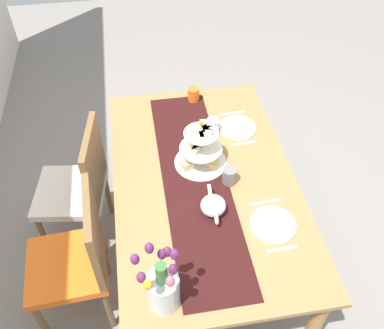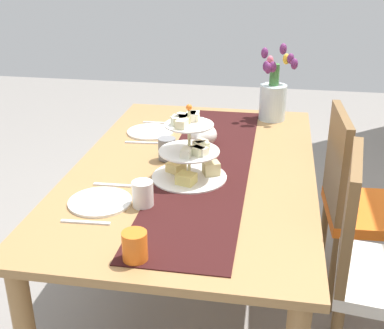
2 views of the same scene
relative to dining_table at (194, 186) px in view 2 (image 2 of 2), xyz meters
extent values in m
plane|color=gray|center=(0.00, 0.00, -0.63)|extent=(8.00, 8.00, 0.00)
cube|color=#A37747|center=(0.00, 0.00, 0.08)|extent=(1.65, 1.00, 0.03)
cylinder|color=#A37747|center=(-0.75, -0.43, -0.28)|extent=(0.07, 0.07, 0.69)
cylinder|color=#A37747|center=(-0.75, 0.43, -0.28)|extent=(0.07, 0.07, 0.69)
cylinder|color=brown|center=(-0.06, 0.63, -0.42)|extent=(0.04, 0.04, 0.41)
cylinder|color=brown|center=(-0.42, 0.61, -0.42)|extent=(0.04, 0.04, 0.41)
cube|color=orange|center=(-0.25, 0.80, -0.19)|extent=(0.44, 0.44, 0.05)
cube|color=brown|center=(-0.24, 0.61, 0.06)|extent=(0.42, 0.06, 0.45)
cylinder|color=brown|center=(0.08, 0.65, -0.42)|extent=(0.04, 0.04, 0.41)
cube|color=brown|center=(0.25, 0.61, 0.06)|extent=(0.42, 0.09, 0.45)
cube|color=black|center=(0.00, 0.05, 0.09)|extent=(1.51, 0.36, 0.00)
cylinder|color=beige|center=(0.12, 0.00, 0.24)|extent=(0.01, 0.01, 0.28)
cylinder|color=white|center=(0.12, 0.00, 0.10)|extent=(0.30, 0.30, 0.01)
cylinder|color=white|center=(0.12, 0.00, 0.21)|extent=(0.24, 0.24, 0.01)
cylinder|color=white|center=(0.12, 0.00, 0.32)|extent=(0.19, 0.19, 0.01)
cube|color=#E2D574|center=(0.19, 0.00, 0.12)|extent=(0.08, 0.08, 0.04)
cube|color=beige|center=(0.09, 0.08, 0.13)|extent=(0.08, 0.08, 0.05)
cube|color=#E6C877|center=(0.09, -0.06, 0.12)|extent=(0.09, 0.08, 0.04)
cube|color=silver|center=(0.19, 0.00, 0.23)|extent=(0.06, 0.04, 0.03)
cube|color=beige|center=(0.16, 0.04, 0.23)|extent=(0.06, 0.07, 0.03)
cube|color=beige|center=(0.16, 0.05, 0.23)|extent=(0.06, 0.07, 0.03)
cube|color=beige|center=(0.11, 0.05, 0.23)|extent=(0.05, 0.07, 0.03)
cube|color=beige|center=(0.09, 0.04, 0.23)|extent=(0.07, 0.06, 0.03)
cube|color=#F3E8C1|center=(0.08, 0.01, 0.34)|extent=(0.06, 0.04, 0.03)
cube|color=silver|center=(0.08, 0.00, 0.34)|extent=(0.06, 0.04, 0.03)
cube|color=beige|center=(0.11, -0.03, 0.34)|extent=(0.05, 0.07, 0.03)
cube|color=silver|center=(0.13, -0.04, 0.34)|extent=(0.04, 0.06, 0.03)
cube|color=#E8E9C2|center=(0.14, -0.04, 0.34)|extent=(0.06, 0.07, 0.03)
cube|color=#F3E7B3|center=(0.17, -0.02, 0.34)|extent=(0.06, 0.04, 0.03)
sphere|color=orange|center=(0.12, 0.00, 0.39)|extent=(0.02, 0.02, 0.02)
ellipsoid|color=white|center=(-0.24, 0.00, 0.15)|extent=(0.13, 0.13, 0.10)
cone|color=white|center=(-0.24, 0.00, 0.21)|extent=(0.06, 0.06, 0.04)
cylinder|color=white|center=(-0.15, 0.00, 0.16)|extent=(0.07, 0.02, 0.06)
torus|color=white|center=(-0.32, 0.00, 0.15)|extent=(0.07, 0.01, 0.07)
cylinder|color=silver|center=(-0.68, 0.30, 0.19)|extent=(0.14, 0.14, 0.19)
cylinder|color=#3D7538|center=(-0.68, 0.30, 0.33)|extent=(0.05, 0.05, 0.12)
ellipsoid|color=#6B2860|center=(-0.62, 0.29, 0.38)|extent=(0.04, 0.04, 0.06)
ellipsoid|color=#6B2860|center=(-0.65, 0.34, 0.47)|extent=(0.04, 0.04, 0.06)
ellipsoid|color=#6B2860|center=(-0.64, 0.40, 0.40)|extent=(0.04, 0.04, 0.06)
ellipsoid|color=#6B2860|center=(-0.73, 0.38, 0.41)|extent=(0.04, 0.04, 0.06)
ellipsoid|color=yellow|center=(-0.75, 0.36, 0.40)|extent=(0.04, 0.04, 0.06)
ellipsoid|color=#E5607A|center=(-0.75, 0.27, 0.39)|extent=(0.04, 0.04, 0.06)
ellipsoid|color=#6B2860|center=(-0.69, 0.26, 0.37)|extent=(0.04, 0.04, 0.06)
ellipsoid|color=#6B2860|center=(-0.67, 0.25, 0.44)|extent=(0.04, 0.04, 0.06)
ellipsoid|color=#6B2860|center=(-0.61, 0.27, 0.38)|extent=(0.04, 0.04, 0.06)
cylinder|color=white|center=(-0.36, -0.28, 0.10)|extent=(0.23, 0.23, 0.01)
cube|color=silver|center=(-0.51, -0.28, 0.10)|extent=(0.02, 0.15, 0.01)
cube|color=silver|center=(-0.22, -0.28, 0.10)|extent=(0.03, 0.17, 0.01)
cylinder|color=white|center=(0.39, -0.28, 0.10)|extent=(0.23, 0.23, 0.01)
cube|color=silver|center=(0.24, -0.28, 0.10)|extent=(0.02, 0.15, 0.01)
cube|color=silver|center=(0.53, -0.28, 0.10)|extent=(0.02, 0.17, 0.01)
cylinder|color=slate|center=(-0.05, -0.13, 0.14)|extent=(0.08, 0.08, 0.09)
cylinder|color=white|center=(0.38, -0.12, 0.14)|extent=(0.08, 0.08, 0.09)
cylinder|color=orange|center=(0.71, -0.06, 0.14)|extent=(0.08, 0.08, 0.09)
camera|label=1|loc=(-1.51, 0.32, 1.80)|focal=38.92mm
camera|label=2|loc=(1.94, 0.32, 0.96)|focal=47.61mm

